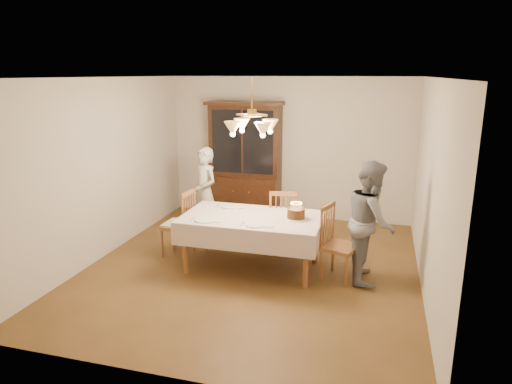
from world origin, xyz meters
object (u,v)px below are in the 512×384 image
(chair_far_side, at_px, (284,225))
(china_hutch, at_px, (245,163))
(birthday_cake, at_px, (296,214))
(dining_table, at_px, (252,221))
(elderly_woman, at_px, (205,192))

(chair_far_side, bearing_deg, china_hutch, 124.33)
(china_hutch, distance_m, birthday_cake, 2.61)
(dining_table, distance_m, chair_far_side, 0.78)
(dining_table, relative_size, birthday_cake, 6.33)
(birthday_cake, bearing_deg, elderly_woman, 148.67)
(dining_table, distance_m, birthday_cake, 0.62)
(elderly_woman, height_order, birthday_cake, elderly_woman)
(elderly_woman, relative_size, birthday_cake, 4.97)
(dining_table, relative_size, elderly_woman, 1.28)
(china_hutch, height_order, chair_far_side, china_hutch)
(china_hutch, relative_size, chair_far_side, 2.16)
(china_hutch, xyz_separation_m, elderly_woman, (-0.34, -1.17, -0.30))
(chair_far_side, xyz_separation_m, elderly_woman, (-1.42, 0.41, 0.30))
(dining_table, bearing_deg, chair_far_side, 66.23)
(elderly_woman, bearing_deg, chair_far_side, 20.12)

